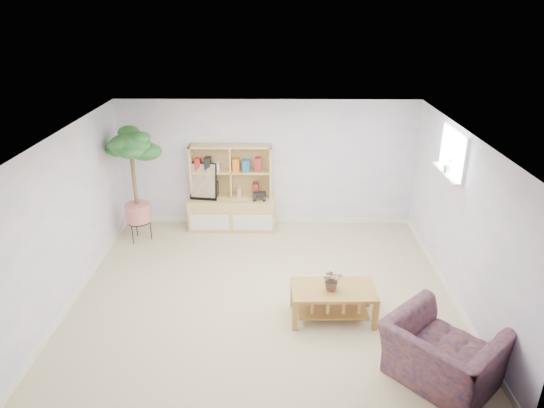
{
  "coord_description": "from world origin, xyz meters",
  "views": [
    {
      "loc": [
        0.2,
        -6.13,
        4.02
      ],
      "look_at": [
        0.11,
        0.68,
        1.15
      ],
      "focal_mm": 32.0,
      "sensor_mm": 36.0,
      "label": 1
    }
  ],
  "objects_px": {
    "coffee_table": "(333,303)",
    "floor_tree": "(135,187)",
    "armchair": "(443,350)",
    "storage_unit": "(231,188)"
  },
  "relations": [
    {
      "from": "floor_tree",
      "to": "coffee_table",
      "type": "bearing_deg",
      "value": -35.36
    },
    {
      "from": "storage_unit",
      "to": "armchair",
      "type": "bearing_deg",
      "value": -55.96
    },
    {
      "from": "coffee_table",
      "to": "storage_unit",
      "type": "bearing_deg",
      "value": 118.72
    },
    {
      "from": "coffee_table",
      "to": "floor_tree",
      "type": "relative_size",
      "value": 0.55
    },
    {
      "from": "coffee_table",
      "to": "armchair",
      "type": "relative_size",
      "value": 0.97
    },
    {
      "from": "storage_unit",
      "to": "floor_tree",
      "type": "xyz_separation_m",
      "value": [
        -1.62,
        -0.53,
        0.23
      ]
    },
    {
      "from": "floor_tree",
      "to": "armchair",
      "type": "xyz_separation_m",
      "value": [
        4.33,
        -3.48,
        -0.6
      ]
    },
    {
      "from": "storage_unit",
      "to": "coffee_table",
      "type": "xyz_separation_m",
      "value": [
        1.62,
        -2.83,
        -0.57
      ]
    },
    {
      "from": "coffee_table",
      "to": "floor_tree",
      "type": "bearing_deg",
      "value": 143.6
    },
    {
      "from": "floor_tree",
      "to": "armchair",
      "type": "height_order",
      "value": "floor_tree"
    }
  ]
}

